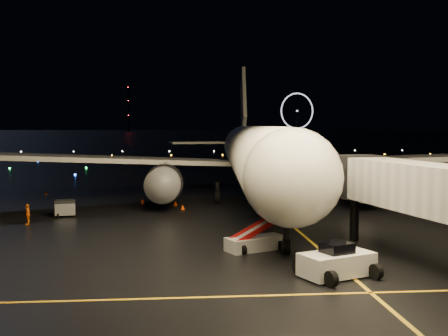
% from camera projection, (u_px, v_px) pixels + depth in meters
% --- Properties ---
extents(ground, '(2000.00, 2000.00, 0.00)m').
position_uv_depth(ground, '(171.00, 140.00, 336.49)').
color(ground, black).
rests_on(ground, ground).
extents(lane_centre, '(0.25, 80.00, 0.02)m').
position_uv_depth(lane_centre, '(281.00, 216.00, 54.52)').
color(lane_centre, gold).
rests_on(lane_centre, ground).
extents(lane_cross, '(60.00, 0.25, 0.02)m').
position_uv_depth(lane_cross, '(42.00, 302.00, 28.18)').
color(lane_cross, gold).
rests_on(lane_cross, ground).
extents(airliner, '(68.06, 65.08, 18.15)m').
position_uv_depth(airliner, '(256.00, 123.00, 65.56)').
color(airliner, silver).
rests_on(airliner, ground).
extents(pushback_tug, '(4.80, 3.72, 2.03)m').
position_uv_depth(pushback_tug, '(337.00, 260.00, 32.78)').
color(pushback_tug, silver).
rests_on(pushback_tug, ground).
extents(belt_loader, '(6.41, 4.16, 3.04)m').
position_uv_depth(belt_loader, '(256.00, 229.00, 39.79)').
color(belt_loader, silver).
rests_on(belt_loader, ground).
extents(crew_c, '(0.57, 1.14, 1.87)m').
position_uv_depth(crew_c, '(28.00, 214.00, 49.88)').
color(crew_c, orange).
rests_on(crew_c, ground).
extents(safety_cone_0, '(0.57, 0.57, 0.52)m').
position_uv_depth(safety_cone_0, '(183.00, 207.00, 58.98)').
color(safety_cone_0, '#EF4100').
rests_on(safety_cone_0, ground).
extents(safety_cone_1, '(0.54, 0.54, 0.56)m').
position_uv_depth(safety_cone_1, '(143.00, 201.00, 63.64)').
color(safety_cone_1, '#EF4100').
rests_on(safety_cone_1, ground).
extents(safety_cone_2, '(0.54, 0.54, 0.54)m').
position_uv_depth(safety_cone_2, '(175.00, 203.00, 62.08)').
color(safety_cone_2, '#EF4100').
rests_on(safety_cone_2, ground).
extents(safety_cone_3, '(0.46, 0.46, 0.45)m').
position_uv_depth(safety_cone_3, '(46.00, 193.00, 71.61)').
color(safety_cone_3, '#EF4100').
rests_on(safety_cone_3, ground).
extents(ferris_wheel, '(49.33, 16.80, 52.00)m').
position_uv_depth(ferris_wheel, '(297.00, 112.00, 766.70)').
color(ferris_wheel, black).
rests_on(ferris_wheel, ground).
extents(radio_mast, '(1.80, 1.80, 64.00)m').
position_uv_depth(radio_mast, '(128.00, 108.00, 765.66)').
color(radio_mast, black).
rests_on(radio_mast, ground).
extents(taxiway_lights, '(164.00, 92.00, 0.36)m').
position_uv_depth(taxiway_lights, '(168.00, 159.00, 143.81)').
color(taxiway_lights, black).
rests_on(taxiway_lights, ground).
extents(baggage_cart_0, '(2.14, 1.69, 1.62)m').
position_uv_depth(baggage_cart_0, '(65.00, 208.00, 54.41)').
color(baggage_cart_0, gray).
rests_on(baggage_cart_0, ground).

